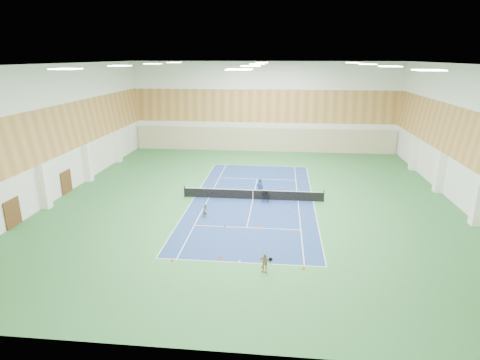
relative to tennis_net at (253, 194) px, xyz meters
name	(u,v)px	position (x,y,z in m)	size (l,w,h in m)	color
ground	(253,199)	(0.00, 0.00, -0.55)	(40.00, 40.00, 0.00)	#2F6E37
room_shell	(254,135)	(0.00, 0.00, 5.45)	(36.00, 40.00, 12.00)	white
wood_cladding	(254,112)	(0.00, 0.00, 7.45)	(36.00, 40.00, 8.00)	#BF8547
ceiling_light_grid	(254,65)	(0.00, 0.00, 11.37)	(21.40, 25.40, 0.06)	white
court_surface	(253,199)	(0.00, 0.00, -0.55)	(10.97, 23.77, 0.01)	navy
tennis_balls_scatter	(253,199)	(0.00, 0.00, -0.50)	(10.57, 22.77, 0.07)	#B4D424
tennis_net	(253,194)	(0.00, 0.00, 0.00)	(12.80, 0.10, 1.10)	black
back_curtain	(263,140)	(0.00, 19.75, 1.05)	(35.40, 0.16, 3.20)	#C6B793
door_left_a	(13,213)	(-17.92, -8.00, 0.55)	(0.08, 1.80, 2.20)	#593319
door_left_b	(66,182)	(-17.92, 0.00, 0.55)	(0.08, 1.80, 2.20)	#593319
coach	(260,188)	(0.58, 0.60, 0.38)	(0.68, 0.44, 1.85)	navy
child_court	(205,211)	(-3.55, -4.62, 0.01)	(0.55, 0.43, 1.12)	gray
child_apron	(265,262)	(1.64, -12.83, 0.07)	(0.73, 0.30, 1.25)	tan
ball_cart	(265,197)	(1.17, -0.67, -0.05)	(0.58, 0.58, 1.00)	black
cone_svc_a	(202,223)	(-3.52, -6.15, -0.43)	(0.23, 0.23, 0.25)	#FF510D
cone_svc_b	(225,226)	(-1.71, -6.45, -0.44)	(0.20, 0.20, 0.22)	#DE400B
cone_svc_c	(259,226)	(0.89, -6.28, -0.43)	(0.23, 0.23, 0.25)	#FF530D
cone_svc_d	(293,231)	(3.51, -6.87, -0.44)	(0.20, 0.20, 0.22)	#FF630D
cone_base_a	(172,260)	(-4.32, -12.11, -0.45)	(0.18, 0.18, 0.20)	#FC4C0D
cone_base_b	(221,257)	(-1.27, -11.51, -0.44)	(0.21, 0.21, 0.23)	#FF530D
cone_base_c	(262,266)	(1.49, -12.35, -0.44)	(0.20, 0.20, 0.21)	#DD510B
cone_base_d	(304,268)	(4.04, -12.33, -0.42)	(0.23, 0.23, 0.25)	orange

